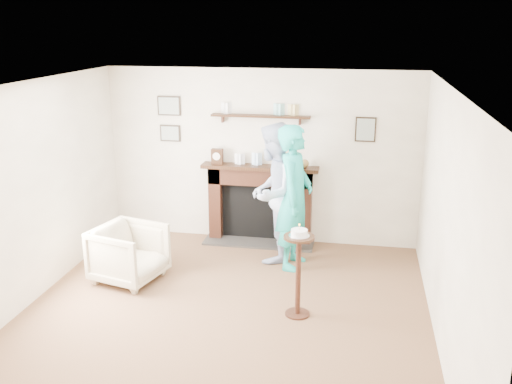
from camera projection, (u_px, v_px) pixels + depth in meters
The scene contains 6 objects.
ground at pixel (221, 321), 6.19m from camera, with size 5.00×5.00×0.00m, color brown.
room_shell at pixel (233, 161), 6.37m from camera, with size 4.54×5.02×2.52m.
armchair at pixel (131, 280), 7.17m from camera, with size 0.76×0.78×0.71m, color tan.
man at pixel (273, 258), 7.82m from camera, with size 0.91×0.71×1.87m, color silver.
woman at pixel (293, 265), 7.60m from camera, with size 0.69×0.45×1.89m, color teal.
pedestal_table at pixel (299, 260), 6.13m from camera, with size 0.33×0.33×1.07m.
Camera 1 is at (1.38, -5.36, 3.13)m, focal length 40.00 mm.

